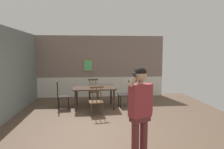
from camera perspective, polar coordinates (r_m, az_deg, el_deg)
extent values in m
plane|color=brown|center=(5.54, -2.10, -14.70)|extent=(8.20, 8.20, 0.00)
cube|color=gray|center=(8.91, -3.42, 5.24)|extent=(5.75, 0.12, 1.86)
cube|color=silver|center=(9.04, -3.36, -3.56)|extent=(5.75, 0.14, 0.90)
cube|color=silver|center=(8.95, -3.37, -0.74)|extent=(5.75, 0.05, 0.06)
cube|color=olive|center=(8.85, -6.96, 2.65)|extent=(0.40, 0.03, 0.53)
cube|color=#56C47B|center=(8.83, -6.96, 2.65)|extent=(0.32, 0.01, 0.45)
cube|color=#38281E|center=(7.16, -5.13, -3.84)|extent=(1.56, 1.07, 0.04)
cylinder|color=#38281E|center=(6.84, -10.53, -7.61)|extent=(0.07, 0.07, 0.72)
cylinder|color=#38281E|center=(6.90, 0.58, -7.39)|extent=(0.07, 0.07, 0.72)
cylinder|color=#38281E|center=(7.63, -10.23, -6.19)|extent=(0.07, 0.07, 0.72)
cylinder|color=#38281E|center=(7.68, -0.28, -6.00)|extent=(0.07, 0.07, 0.72)
cube|color=#513823|center=(8.05, -5.38, -4.88)|extent=(0.45, 0.45, 0.03)
cube|color=#513823|center=(8.15, -5.56, -1.49)|extent=(0.41, 0.09, 0.06)
cylinder|color=#513823|center=(8.20, -4.70, -2.89)|extent=(0.02, 0.02, 0.47)
cylinder|color=#513823|center=(8.18, -5.55, -2.92)|extent=(0.02, 0.02, 0.47)
cylinder|color=#513823|center=(8.17, -6.40, -2.94)|extent=(0.02, 0.02, 0.47)
cylinder|color=#513823|center=(7.96, -4.06, -6.67)|extent=(0.04, 0.04, 0.42)
cylinder|color=#513823|center=(7.92, -6.41, -6.75)|extent=(0.04, 0.04, 0.42)
cylinder|color=#513823|center=(8.27, -4.37, -6.17)|extent=(0.04, 0.04, 0.42)
cylinder|color=#513823|center=(8.24, -6.63, -6.25)|extent=(0.04, 0.04, 0.42)
cube|color=black|center=(7.25, -13.96, -6.22)|extent=(0.49, 0.49, 0.03)
cube|color=black|center=(7.17, -15.64, -2.25)|extent=(0.10, 0.43, 0.06)
cylinder|color=black|center=(7.33, -15.54, -3.91)|extent=(0.02, 0.02, 0.53)
cylinder|color=black|center=(7.21, -15.59, -4.08)|extent=(0.02, 0.02, 0.53)
cylinder|color=black|center=(7.08, -15.64, -4.27)|extent=(0.02, 0.02, 0.53)
cylinder|color=black|center=(7.47, -12.55, -7.62)|extent=(0.04, 0.04, 0.43)
cylinder|color=black|center=(7.13, -12.53, -8.28)|extent=(0.04, 0.04, 0.43)
cylinder|color=black|center=(7.48, -15.23, -7.68)|extent=(0.04, 0.04, 0.43)
cylinder|color=black|center=(7.14, -15.35, -8.34)|extent=(0.04, 0.04, 0.43)
cube|color=black|center=(7.34, 3.63, -5.87)|extent=(0.49, 0.49, 0.03)
cube|color=black|center=(7.31, 5.29, -2.12)|extent=(0.07, 0.47, 0.06)
cylinder|color=black|center=(7.21, 5.54, -3.99)|extent=(0.02, 0.02, 0.49)
cylinder|color=black|center=(7.34, 5.28, -3.80)|extent=(0.02, 0.02, 0.49)
cylinder|color=black|center=(7.47, 5.03, -3.62)|extent=(0.02, 0.02, 0.49)
cylinder|color=black|center=(7.18, 2.45, -8.03)|extent=(0.04, 0.04, 0.43)
cylinder|color=black|center=(7.54, 1.92, -7.34)|extent=(0.04, 0.04, 0.43)
cylinder|color=black|center=(7.26, 5.38, -7.90)|extent=(0.04, 0.04, 0.43)
cylinder|color=black|center=(7.61, 4.71, -7.23)|extent=(0.04, 0.04, 0.43)
cube|color=#513823|center=(6.39, -4.76, -7.89)|extent=(0.50, 0.50, 0.03)
cube|color=#513823|center=(6.09, -4.48, -3.70)|extent=(0.44, 0.11, 0.06)
cylinder|color=#513823|center=(6.11, -5.69, -5.88)|extent=(0.02, 0.02, 0.52)
cylinder|color=#513823|center=(6.13, -4.46, -5.82)|extent=(0.02, 0.02, 0.52)
cylinder|color=#513823|center=(6.16, -3.25, -5.77)|extent=(0.02, 0.02, 0.52)
cylinder|color=#513823|center=(6.59, -6.53, -9.46)|extent=(0.04, 0.04, 0.41)
cylinder|color=#513823|center=(6.64, -3.49, -9.30)|extent=(0.04, 0.04, 0.41)
cylinder|color=#513823|center=(6.25, -6.08, -10.31)|extent=(0.04, 0.04, 0.41)
cylinder|color=#513823|center=(6.31, -2.87, -10.13)|extent=(0.04, 0.04, 0.41)
cylinder|color=brown|center=(3.88, 9.23, -17.57)|extent=(0.14, 0.14, 0.83)
cylinder|color=brown|center=(3.77, 6.80, -18.27)|extent=(0.14, 0.14, 0.83)
cube|color=brown|center=(3.68, 8.13, -12.41)|extent=(0.40, 0.32, 0.12)
cube|color=#993338|center=(3.59, 8.21, -7.48)|extent=(0.44, 0.36, 0.59)
cylinder|color=#993338|center=(3.74, 11.14, -6.76)|extent=(0.09, 0.09, 0.56)
cylinder|color=tan|center=(3.40, 5.99, -2.11)|extent=(0.15, 0.08, 0.19)
cylinder|color=tan|center=(3.53, 8.28, -2.42)|extent=(0.09, 0.09, 0.05)
sphere|color=tan|center=(3.51, 8.32, -0.19)|extent=(0.23, 0.23, 0.23)
sphere|color=black|center=(3.51, 8.33, 0.45)|extent=(0.21, 0.21, 0.21)
cube|color=#2D2D33|center=(3.40, 6.59, -0.76)|extent=(0.08, 0.06, 0.17)
cylinder|color=black|center=(3.39, 6.62, 1.26)|extent=(0.01, 0.01, 0.08)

